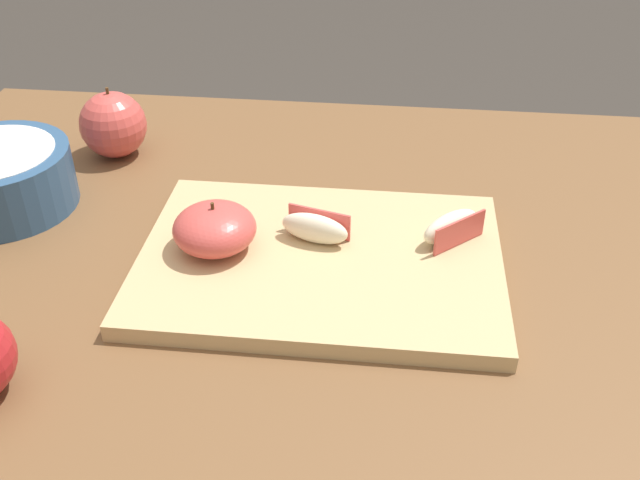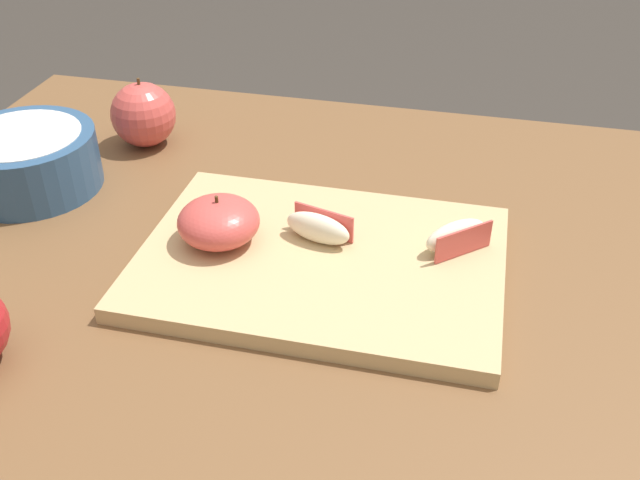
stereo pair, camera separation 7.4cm
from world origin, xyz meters
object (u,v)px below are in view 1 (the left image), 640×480
Objects in this scene: apple_half_skin_up at (214,229)px; apple_wedge_right at (315,228)px; apple_wedge_back at (452,227)px; cutting_board at (320,263)px; whole_apple_pink_lady at (113,125)px.

apple_half_skin_up reaches higher than apple_wedge_right.
apple_half_skin_up reaches higher than apple_wedge_back.
apple_half_skin_up is at bearing -165.95° from apple_wedge_right.
apple_wedge_back is at bearing 9.94° from apple_half_skin_up.
cutting_board is 4.32× the size of apple_half_skin_up.
cutting_board is 0.11m from apple_half_skin_up.
cutting_board is at bearing -73.29° from apple_wedge_right.
apple_half_skin_up is at bearing 178.90° from cutting_board.
apple_wedge_right is 0.82× the size of whole_apple_pink_lady.
cutting_board is at bearing -1.10° from apple_half_skin_up.
apple_wedge_right is (-0.01, 0.03, 0.03)m from cutting_board.
apple_half_skin_up is 0.29m from whole_apple_pink_lady.
apple_half_skin_up is at bearing -170.06° from apple_wedge_back.
apple_wedge_back is 0.75× the size of whole_apple_pink_lady.
apple_half_skin_up is at bearing -50.35° from whole_apple_pink_lady.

